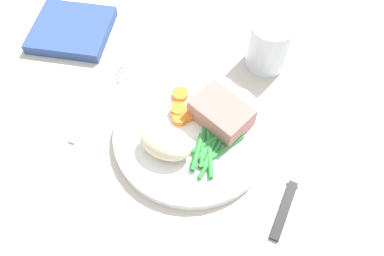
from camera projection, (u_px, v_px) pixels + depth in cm
name	position (u px, v px, depth cm)	size (l,w,h in cm)	color
dining_table	(216.00, 136.00, 62.14)	(120.00, 90.00, 2.00)	beige
dinner_plate	(192.00, 134.00, 60.18)	(23.55, 23.55, 1.60)	white
meat_portion	(222.00, 113.00, 59.12)	(8.49, 5.93, 3.51)	#B2756B
mashed_potatoes	(166.00, 143.00, 56.32)	(7.77, 5.20, 3.76)	beige
carrot_slices	(181.00, 110.00, 60.94)	(5.11, 6.61, 1.21)	orange
green_beans	(208.00, 149.00, 57.51)	(6.68, 9.66, 0.89)	#2D8C38
fork	(100.00, 102.00, 64.12)	(1.44, 16.60, 0.40)	silver
knife	(295.00, 178.00, 56.95)	(1.70, 20.50, 0.64)	black
water_glass	(269.00, 47.00, 65.90)	(7.12, 7.12, 8.47)	silver
napkin	(72.00, 30.00, 71.83)	(13.41, 12.45, 1.87)	#334C8C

